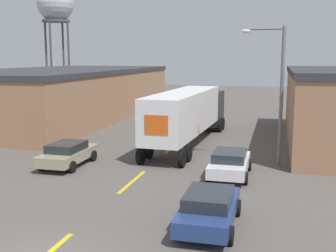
% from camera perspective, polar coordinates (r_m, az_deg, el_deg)
% --- Properties ---
extents(road_centerline, '(0.20, 20.48, 0.01)m').
position_cam_1_polar(road_centerline, '(20.99, -4.87, -7.52)').
color(road_centerline, gold).
rests_on(road_centerline, ground_plane).
extents(warehouse_left, '(13.71, 30.10, 4.88)m').
position_cam_1_polar(warehouse_left, '(44.44, -13.96, 4.38)').
color(warehouse_left, '#9E7051').
rests_on(warehouse_left, ground_plane).
extents(semi_truck, '(3.38, 14.88, 3.81)m').
position_cam_1_polar(semi_truck, '(29.58, 2.94, 1.99)').
color(semi_truck, black).
rests_on(semi_truck, ground_plane).
extents(parked_car_right_near, '(2.04, 4.28, 1.34)m').
position_cam_1_polar(parked_car_right_near, '(15.49, 5.57, -10.96)').
color(parked_car_right_near, navy).
rests_on(parked_car_right_near, ground_plane).
extents(parked_car_left_far, '(2.04, 4.28, 1.34)m').
position_cam_1_polar(parked_car_left_far, '(24.39, -13.41, -3.62)').
color(parked_car_left_far, tan).
rests_on(parked_car_left_far, ground_plane).
extents(parked_car_right_mid, '(2.04, 4.28, 1.34)m').
position_cam_1_polar(parked_car_right_mid, '(21.91, 8.35, -4.93)').
color(parked_car_right_mid, silver).
rests_on(parked_car_right_mid, ground_plane).
extents(water_tower, '(4.96, 4.96, 15.74)m').
position_cam_1_polar(water_tower, '(61.76, -15.01, 15.46)').
color(water_tower, '#47474C').
rests_on(water_tower, ground_plane).
extents(street_lamp, '(2.42, 0.32, 7.73)m').
position_cam_1_polar(street_lamp, '(24.04, 14.49, 5.26)').
color(street_lamp, slate).
rests_on(street_lamp, ground_plane).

